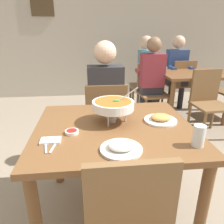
# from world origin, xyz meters

# --- Properties ---
(ground_plane) EXTENTS (16.00, 16.00, 0.00)m
(ground_plane) POSITION_xyz_m (0.00, 0.00, 0.00)
(ground_plane) COLOR gray
(cafe_rear_partition) EXTENTS (10.00, 0.10, 3.00)m
(cafe_rear_partition) POSITION_xyz_m (0.00, 3.44, 1.50)
(cafe_rear_partition) COLOR #BCB2A3
(cafe_rear_partition) RESTS_ON ground_plane
(picture_frame_hung) EXTENTS (0.44, 0.03, 0.56)m
(picture_frame_hung) POSITION_xyz_m (-1.01, 3.38, 1.93)
(picture_frame_hung) COLOR #4C3823
(dining_table_main) EXTENTS (1.10, 0.97, 0.77)m
(dining_table_main) POSITION_xyz_m (0.00, 0.00, 0.65)
(dining_table_main) COLOR brown
(dining_table_main) RESTS_ON ground_plane
(chair_diner_main) EXTENTS (0.44, 0.44, 0.90)m
(chair_diner_main) POSITION_xyz_m (-0.00, 0.77, 0.51)
(chair_diner_main) COLOR brown
(chair_diner_main) RESTS_ON ground_plane
(diner_main) EXTENTS (0.40, 0.45, 1.31)m
(diner_main) POSITION_xyz_m (0.00, 0.80, 0.75)
(diner_main) COLOR #2D2D38
(diner_main) RESTS_ON ground_plane
(curry_bowl) EXTENTS (0.33, 0.30, 0.26)m
(curry_bowl) POSITION_xyz_m (0.00, 0.08, 0.90)
(curry_bowl) COLOR silver
(curry_bowl) RESTS_ON dining_table_main
(rice_plate) EXTENTS (0.24, 0.24, 0.06)m
(rice_plate) POSITION_xyz_m (0.00, -0.32, 0.79)
(rice_plate) COLOR white
(rice_plate) RESTS_ON dining_table_main
(appetizer_plate) EXTENTS (0.24, 0.24, 0.06)m
(appetizer_plate) POSITION_xyz_m (0.35, 0.05, 0.79)
(appetizer_plate) COLOR white
(appetizer_plate) RESTS_ON dining_table_main
(sauce_dish) EXTENTS (0.09, 0.09, 0.02)m
(sauce_dish) POSITION_xyz_m (-0.29, -0.08, 0.78)
(sauce_dish) COLOR white
(sauce_dish) RESTS_ON dining_table_main
(napkin_folded) EXTENTS (0.12, 0.08, 0.02)m
(napkin_folded) POSITION_xyz_m (-0.41, -0.18, 0.78)
(napkin_folded) COLOR white
(napkin_folded) RESTS_ON dining_table_main
(fork_utensil) EXTENTS (0.04, 0.17, 0.01)m
(fork_utensil) POSITION_xyz_m (-0.43, -0.23, 0.77)
(fork_utensil) COLOR silver
(fork_utensil) RESTS_ON dining_table_main
(spoon_utensil) EXTENTS (0.04, 0.17, 0.01)m
(spoon_utensil) POSITION_xyz_m (-0.38, -0.23, 0.77)
(spoon_utensil) COLOR silver
(spoon_utensil) RESTS_ON dining_table_main
(drink_glass) EXTENTS (0.07, 0.07, 0.13)m
(drink_glass) POSITION_xyz_m (0.45, -0.32, 0.83)
(drink_glass) COLOR silver
(drink_glass) RESTS_ON dining_table_main
(dining_table_far) EXTENTS (1.00, 0.80, 0.77)m
(dining_table_far) POSITION_xyz_m (1.47, 1.84, 0.63)
(dining_table_far) COLOR brown
(dining_table_far) RESTS_ON ground_plane
(chair_bg_left) EXTENTS (0.48, 0.48, 0.90)m
(chair_bg_left) POSITION_xyz_m (0.84, 1.94, 0.51)
(chair_bg_left) COLOR brown
(chair_bg_left) RESTS_ON ground_plane
(chair_bg_middle) EXTENTS (0.47, 0.47, 0.90)m
(chair_bg_middle) POSITION_xyz_m (0.90, 2.40, 0.51)
(chair_bg_middle) COLOR brown
(chair_bg_middle) RESTS_ON ground_plane
(chair_bg_right) EXTENTS (0.48, 0.48, 0.90)m
(chair_bg_right) POSITION_xyz_m (1.50, 2.34, 0.51)
(chair_bg_right) COLOR brown
(chair_bg_right) RESTS_ON ground_plane
(chair_bg_window) EXTENTS (0.47, 0.47, 0.90)m
(chair_bg_window) POSITION_xyz_m (1.47, 1.31, 0.51)
(chair_bg_window) COLOR brown
(chair_bg_window) RESTS_ON ground_plane
(patron_bg_left) EXTENTS (0.40, 0.45, 1.31)m
(patron_bg_left) POSITION_xyz_m (0.80, 1.86, 0.75)
(patron_bg_left) COLOR #2D2D38
(patron_bg_left) RESTS_ON ground_plane
(patron_bg_middle) EXTENTS (0.45, 0.40, 1.31)m
(patron_bg_middle) POSITION_xyz_m (0.88, 2.39, 0.75)
(patron_bg_middle) COLOR #2D2D38
(patron_bg_middle) RESTS_ON ground_plane
(patron_bg_right) EXTENTS (0.40, 0.45, 1.31)m
(patron_bg_right) POSITION_xyz_m (1.44, 2.41, 0.75)
(patron_bg_right) COLOR #2D2D38
(patron_bg_right) RESTS_ON ground_plane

